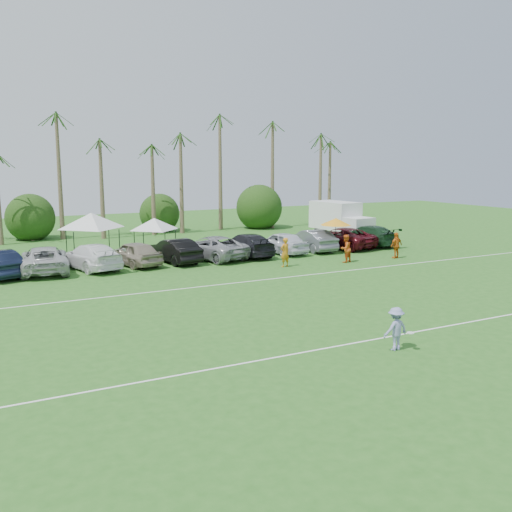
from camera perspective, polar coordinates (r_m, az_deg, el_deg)
name	(u,v)px	position (r m, az deg, el deg)	size (l,w,h in m)	color
ground	(353,366)	(20.20, 9.63, -10.84)	(120.00, 120.00, 0.00)	#295F1C
field_lines	(248,312)	(26.68, -0.84, -5.61)	(80.00, 12.10, 0.01)	white
palm_tree_4	(52,154)	(53.53, -19.75, 9.55)	(2.40, 2.40, 8.90)	brown
palm_tree_5	(98,145)	(54.26, -15.55, 10.68)	(2.40, 2.40, 9.90)	brown
palm_tree_6	(141,136)	(55.28, -11.46, 11.70)	(2.40, 2.40, 10.90)	brown
palm_tree_7	(181,128)	(56.58, -7.50, 12.62)	(2.40, 2.40, 11.90)	brown
palm_tree_8	(228,155)	(58.42, -2.77, 10.05)	(2.40, 2.40, 8.90)	brown
palm_tree_9	(272,147)	(60.71, 1.59, 10.87)	(2.40, 2.40, 9.90)	brown
palm_tree_10	(312,139)	(63.32, 5.63, 11.55)	(2.40, 2.40, 10.90)	brown
palm_tree_11	(342,132)	(65.62, 8.63, 12.16)	(2.40, 2.40, 11.90)	brown
bush_tree_1	(30,219)	(54.53, -21.64, 3.44)	(4.00, 4.00, 4.00)	brown
bush_tree_2	(160,213)	(57.02, -9.56, 4.23)	(4.00, 4.00, 4.00)	brown
bush_tree_3	(251,209)	(60.85, -0.55, 4.69)	(4.00, 4.00, 4.00)	brown
sideline_player_a	(285,252)	(37.69, 2.91, 0.37)	(0.71, 0.47, 1.94)	orange
sideline_player_b	(346,249)	(39.76, 8.94, 0.74)	(0.94, 0.73, 1.93)	#D45217
sideline_player_c	(396,245)	(42.15, 13.86, 1.04)	(1.10, 0.46, 1.88)	#CC6216
box_truck	(341,219)	(51.85, 8.48, 3.67)	(2.95, 6.52, 3.26)	white
canopy_tent_left	(91,213)	(42.15, -16.17, 4.17)	(4.75, 4.75, 3.85)	black
canopy_tent_right	(154,218)	(43.77, -10.16, 3.75)	(3.84, 3.84, 3.11)	black
market_umbrella	(336,222)	(43.74, 7.99, 3.42)	(2.37, 2.37, 2.64)	black
frisbee_player	(396,329)	(21.94, 13.79, -7.08)	(1.08, 0.80, 1.63)	#878BBF
parked_car_2	(44,259)	(38.19, -20.40, -0.32)	(2.75, 5.96, 1.66)	#B6B6B6
parked_car_3	(91,257)	(38.35, -16.18, -0.06)	(2.32, 5.71, 1.66)	white
parked_car_4	(134,253)	(38.96, -12.12, 0.26)	(1.96, 4.86, 1.66)	gray
parked_car_5	(174,251)	(39.67, -8.15, 0.54)	(1.75, 5.03, 1.66)	black
parked_car_6	(212,248)	(40.75, -4.46, 0.85)	(2.75, 5.96, 1.66)	gray
parked_car_7	(246,245)	(41.98, -0.96, 1.13)	(2.32, 5.71, 1.66)	black
parked_car_8	(281,243)	(43.07, 2.55, 1.34)	(1.96, 4.86, 1.66)	silver
parked_car_9	(312,240)	(44.63, 5.60, 1.60)	(1.75, 5.03, 1.66)	slate
parked_car_10	(341,238)	(46.26, 8.49, 1.82)	(2.75, 5.96, 1.66)	#4D0D14
parked_car_11	(367,235)	(48.09, 11.09, 2.04)	(2.32, 5.71, 1.66)	#17361C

